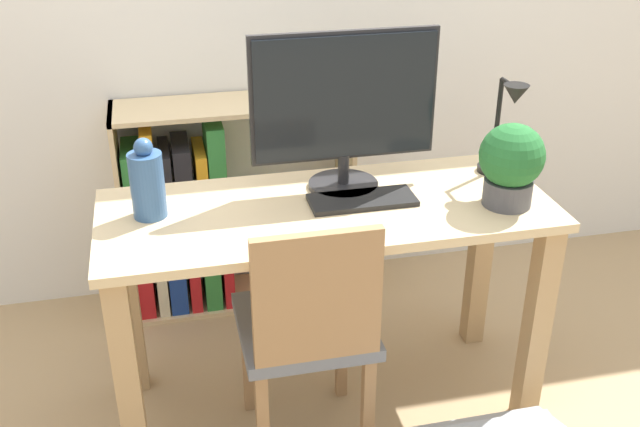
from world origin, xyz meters
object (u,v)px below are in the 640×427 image
at_px(potted_plant, 511,163).
at_px(bookshelf, 198,217).
at_px(chair, 308,327).
at_px(keyboard, 362,200).
at_px(desk_lamp, 506,121).
at_px(monitor, 344,104).
at_px(vase, 147,182).

bearing_deg(potted_plant, bookshelf, 137.18).
height_order(chair, bookshelf, bookshelf).
relative_size(keyboard, chair, 0.39).
distance_m(keyboard, desk_lamp, 0.53).
height_order(monitor, keyboard, monitor).
distance_m(desk_lamp, potted_plant, 0.20).
relative_size(vase, potted_plant, 0.95).
bearing_deg(bookshelf, vase, -103.87).
bearing_deg(desk_lamp, keyboard, -171.46).
bearing_deg(bookshelf, chair, -74.49).
height_order(monitor, potted_plant, monitor).
xyz_separation_m(vase, desk_lamp, (1.13, 0.02, 0.09)).
relative_size(vase, chair, 0.29).
bearing_deg(vase, bookshelf, 76.13).
distance_m(monitor, potted_plant, 0.53).
xyz_separation_m(keyboard, desk_lamp, (0.49, 0.07, 0.19)).
height_order(desk_lamp, potted_plant, desk_lamp).
xyz_separation_m(monitor, desk_lamp, (0.52, -0.05, -0.08)).
height_order(monitor, bookshelf, monitor).
xyz_separation_m(vase, chair, (0.42, -0.26, -0.40)).
bearing_deg(bookshelf, desk_lamp, -34.00).
xyz_separation_m(monitor, bookshelf, (-0.44, 0.60, -0.64)).
bearing_deg(monitor, vase, -173.44).
xyz_separation_m(potted_plant, bookshelf, (-0.90, 0.83, -0.50)).
distance_m(keyboard, chair, 0.42).
relative_size(vase, desk_lamp, 0.75).
bearing_deg(vase, keyboard, -4.76).
height_order(keyboard, bookshelf, bookshelf).
bearing_deg(chair, keyboard, 34.37).
height_order(desk_lamp, chair, desk_lamp).
height_order(keyboard, desk_lamp, desk_lamp).
distance_m(monitor, keyboard, 0.30).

